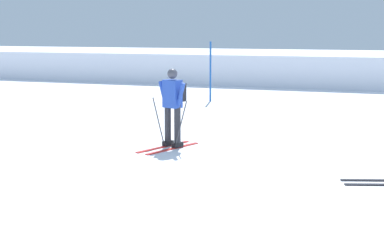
{
  "coord_description": "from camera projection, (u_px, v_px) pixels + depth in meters",
  "views": [
    {
      "loc": [
        3.05,
        -8.19,
        2.54
      ],
      "look_at": [
        -0.57,
        2.13,
        0.9
      ],
      "focal_mm": 53.54,
      "sensor_mm": 36.0,
      "label": 1
    }
  ],
  "objects": [
    {
      "name": "ground_plane",
      "position": [
        181.0,
        192.0,
        9.02
      ],
      "size": [
        120.0,
        120.0,
        0.0
      ],
      "primitive_type": "plane",
      "color": "white"
    },
    {
      "name": "skier_blue",
      "position": [
        173.0,
        104.0,
        12.34
      ],
      "size": [
        0.95,
        1.63,
        1.71
      ],
      "color": "red",
      "rests_on": "ground"
    },
    {
      "name": "far_snow_ridge",
      "position": [
        327.0,
        67.0,
        28.29
      ],
      "size": [
        80.0,
        8.53,
        1.4
      ],
      "primitive_type": "cube",
      "color": "white",
      "rests_on": "ground"
    },
    {
      "name": "trail_marker_pole",
      "position": [
        210.0,
        72.0,
        20.24
      ],
      "size": [
        0.07,
        0.07,
        2.12
      ],
      "primitive_type": "cylinder",
      "color": "#1E56AD",
      "rests_on": "ground"
    }
  ]
}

